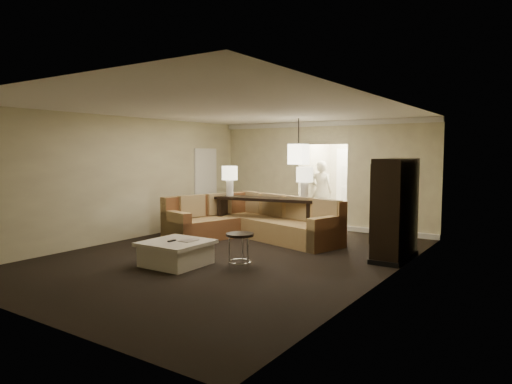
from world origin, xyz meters
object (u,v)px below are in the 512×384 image
Objects in this scene: console_table at (266,214)px; drink_table at (240,243)px; sectional_sofa at (253,221)px; person at (321,188)px; coffee_table at (176,253)px; armoire at (395,211)px.

drink_table is (1.15, -2.63, -0.13)m from console_table.
person reaches higher than sectional_sofa.
coffee_table is 3.11m from console_table.
armoire is 3.11× the size of drink_table.
console_table is 1.33× the size of armoire.
console_table is (-0.09, 3.09, 0.34)m from coffee_table.
drink_table is at bearing 23.49° from coffee_table.
console_table is 4.13× the size of drink_table.
console_table is 3.22m from armoire.
armoire reaches higher than sectional_sofa.
armoire is at bearing 120.70° from person.
coffee_table is 6.02m from person.
sectional_sofa reaches higher than drink_table.
coffee_table is at bearing -68.17° from sectional_sofa.
armoire is at bearing 46.55° from drink_table.
coffee_table is 1.18m from drink_table.
drink_table is (-2.01, -2.12, -0.47)m from armoire.
coffee_table is 0.43× the size of console_table.
coffee_table is at bearing -156.51° from drink_table.
console_table is at bearing 77.36° from person.
armoire reaches higher than coffee_table.
sectional_sofa is at bearing -134.63° from console_table.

